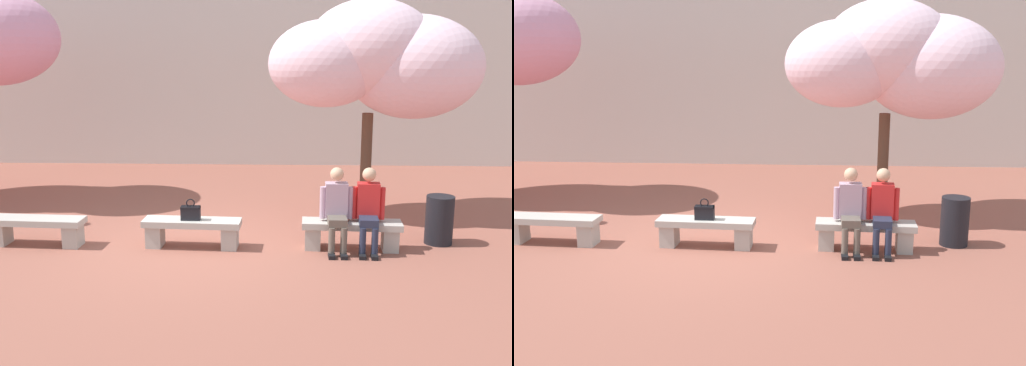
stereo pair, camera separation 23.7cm
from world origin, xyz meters
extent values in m
plane|color=#8E5142|center=(0.00, 0.00, 0.00)|extent=(100.00, 100.00, 0.00)
cube|color=beige|center=(0.00, 9.04, 3.73)|extent=(28.00, 4.00, 7.46)
cube|color=#ADA89E|center=(-2.49, 0.00, 0.40)|extent=(1.55, 0.50, 0.10)
cube|color=#ADA89E|center=(-3.08, 0.03, 0.17)|extent=(0.26, 0.35, 0.35)
cube|color=#ADA89E|center=(-1.89, -0.03, 0.17)|extent=(0.26, 0.35, 0.35)
cube|color=#ADA89E|center=(0.00, 0.00, 0.40)|extent=(1.55, 0.50, 0.10)
cube|color=#ADA89E|center=(-0.60, 0.03, 0.17)|extent=(0.26, 0.35, 0.35)
cube|color=#ADA89E|center=(0.60, -0.03, 0.17)|extent=(0.26, 0.35, 0.35)
cube|color=#ADA89E|center=(2.49, 0.00, 0.40)|extent=(1.55, 0.50, 0.10)
cube|color=#ADA89E|center=(1.89, 0.03, 0.17)|extent=(0.26, 0.35, 0.35)
cube|color=#ADA89E|center=(3.08, -0.03, 0.17)|extent=(0.26, 0.35, 0.35)
cube|color=black|center=(2.15, -0.42, 0.03)|extent=(0.10, 0.22, 0.06)
cylinder|color=brown|center=(2.15, -0.36, 0.24)|extent=(0.10, 0.10, 0.42)
cube|color=black|center=(2.33, -0.42, 0.03)|extent=(0.10, 0.22, 0.06)
cylinder|color=brown|center=(2.33, -0.36, 0.24)|extent=(0.10, 0.10, 0.42)
cube|color=brown|center=(2.24, -0.18, 0.51)|extent=(0.28, 0.40, 0.12)
cube|color=#B293A8|center=(2.24, 0.04, 0.78)|extent=(0.34, 0.22, 0.54)
sphere|color=tan|center=(2.24, 0.04, 1.19)|extent=(0.21, 0.21, 0.21)
cylinder|color=#B293A8|center=(2.03, 0.02, 0.74)|extent=(0.09, 0.09, 0.50)
cylinder|color=#B293A8|center=(2.45, 0.02, 0.74)|extent=(0.09, 0.09, 0.50)
cube|color=black|center=(2.61, -0.41, 0.03)|extent=(0.12, 0.23, 0.06)
cylinder|color=#23283D|center=(2.61, -0.35, 0.24)|extent=(0.10, 0.10, 0.42)
cube|color=black|center=(2.79, -0.43, 0.03)|extent=(0.12, 0.23, 0.06)
cylinder|color=#23283D|center=(2.79, -0.37, 0.24)|extent=(0.10, 0.10, 0.42)
cube|color=#23283D|center=(2.72, -0.18, 0.51)|extent=(0.31, 0.42, 0.12)
cube|color=red|center=(2.73, 0.04, 0.78)|extent=(0.35, 0.24, 0.54)
sphere|color=tan|center=(2.73, 0.04, 1.19)|extent=(0.21, 0.21, 0.21)
cylinder|color=red|center=(2.52, 0.03, 0.74)|extent=(0.09, 0.09, 0.50)
cylinder|color=red|center=(2.94, 0.01, 0.74)|extent=(0.09, 0.09, 0.50)
cube|color=black|center=(-0.01, -0.02, 0.56)|extent=(0.30, 0.14, 0.22)
cube|color=black|center=(-0.01, -0.02, 0.65)|extent=(0.30, 0.15, 0.04)
torus|color=black|center=(-0.01, -0.02, 0.72)|extent=(0.14, 0.02, 0.14)
cylinder|color=#513828|center=(2.97, 2.06, 0.96)|extent=(0.20, 0.20, 1.91)
ellipsoid|color=#F4CCDB|center=(2.97, 2.06, 3.07)|extent=(2.33, 2.06, 1.75)
ellipsoid|color=#F4CCDB|center=(2.17, 1.94, 2.80)|extent=(2.06, 1.82, 1.54)
ellipsoid|color=#F4CCDB|center=(3.77, 2.16, 2.74)|extent=(2.49, 2.39, 1.86)
cylinder|color=black|center=(3.92, 0.35, 0.39)|extent=(0.44, 0.44, 0.78)
camera|label=1|loc=(1.36, -8.96, 3.03)|focal=42.00mm
camera|label=2|loc=(1.60, -8.95, 3.03)|focal=42.00mm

